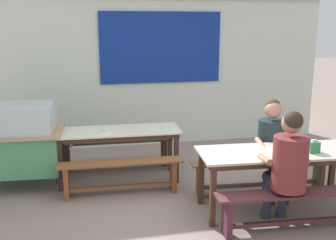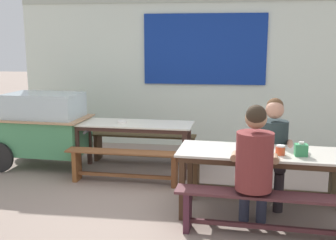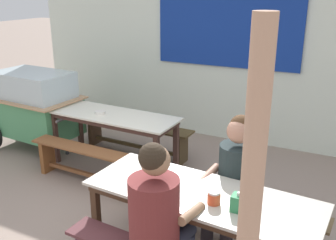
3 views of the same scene
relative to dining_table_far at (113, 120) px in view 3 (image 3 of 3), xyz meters
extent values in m
plane|color=gray|center=(0.78, -1.23, -0.65)|extent=(40.00, 40.00, 0.00)
cube|color=silver|center=(0.78, 1.69, 0.63)|extent=(6.39, 0.12, 2.56)
cube|color=navy|center=(0.94, 1.60, 1.11)|extent=(2.15, 0.03, 1.23)
cube|color=silver|center=(0.00, 0.00, 0.07)|extent=(1.74, 0.67, 0.02)
cube|color=#442C25|center=(0.00, 0.00, 0.03)|extent=(1.66, 0.61, 0.06)
cube|color=#442C25|center=(0.79, 0.22, -0.33)|extent=(0.06, 0.06, 0.65)
cube|color=#442C25|center=(0.77, -0.27, -0.33)|extent=(0.06, 0.06, 0.65)
cube|color=#442C25|center=(-0.77, 0.27, -0.33)|extent=(0.06, 0.06, 0.65)
cube|color=#442C25|center=(-0.79, -0.22, -0.33)|extent=(0.06, 0.06, 0.65)
cube|color=beige|center=(1.75, -1.33, 0.07)|extent=(1.92, 0.82, 0.02)
cube|color=#442C1C|center=(1.75, -1.33, 0.02)|extent=(1.84, 0.76, 0.06)
cube|color=#442C1C|center=(0.91, -0.99, -0.33)|extent=(0.06, 0.06, 0.65)
cube|color=#442C1C|center=(0.87, -1.56, -0.33)|extent=(0.06, 0.06, 0.65)
cube|color=#4D3D21|center=(0.02, 0.51, -0.22)|extent=(1.72, 0.35, 0.03)
cube|color=#463621|center=(0.75, 0.49, -0.44)|extent=(0.07, 0.25, 0.42)
cube|color=#4D3524|center=(-0.72, 0.54, -0.44)|extent=(0.07, 0.25, 0.42)
cube|color=#4D3D21|center=(0.02, 0.51, -0.55)|extent=(1.44, 0.09, 0.04)
cube|color=brown|center=(-0.02, -0.51, -0.22)|extent=(1.62, 0.30, 0.02)
cube|color=brown|center=(0.67, -0.54, -0.44)|extent=(0.07, 0.21, 0.42)
cube|color=brown|center=(-0.70, -0.49, -0.44)|extent=(0.07, 0.21, 0.42)
cube|color=brown|center=(-0.02, -0.51, -0.55)|extent=(1.33, 0.09, 0.04)
cube|color=brown|center=(1.78, -0.82, -0.22)|extent=(1.88, 0.38, 0.02)
cube|color=brown|center=(0.97, -0.77, -0.44)|extent=(0.07, 0.22, 0.43)
cube|color=brown|center=(1.78, -0.82, -0.55)|extent=(1.59, 0.15, 0.04)
cube|color=#468D5B|center=(-1.39, 0.07, -0.17)|extent=(1.25, 0.82, 0.52)
cube|color=silver|center=(-1.39, 0.07, 0.29)|extent=(1.12, 0.74, 0.39)
cube|color=tan|center=(-1.39, 0.07, 0.10)|extent=(1.33, 0.91, 0.02)
cylinder|color=black|center=(-1.91, 0.51, -0.43)|extent=(0.45, 0.08, 0.45)
cylinder|color=#333333|center=(-0.84, 0.03, -0.54)|extent=(0.05, 0.05, 0.22)
cylinder|color=#3F3F3F|center=(-0.61, 0.02, -0.01)|extent=(0.08, 0.75, 0.04)
cylinder|color=#2B2428|center=(1.75, -1.18, -0.43)|extent=(0.11, 0.11, 0.45)
cylinder|color=#2B2428|center=(1.77, -1.00, -0.16)|extent=(0.18, 0.42, 0.13)
cylinder|color=#2B2428|center=(1.95, -1.02, -0.16)|extent=(0.18, 0.42, 0.13)
cylinder|color=#202B2C|center=(1.89, -0.83, 0.08)|extent=(0.34, 0.34, 0.49)
sphere|color=tan|center=(1.89, -0.85, 0.46)|extent=(0.21, 0.21, 0.21)
sphere|color=#4C331E|center=(1.89, -0.82, 0.50)|extent=(0.20, 0.20, 0.20)
cylinder|color=tan|center=(1.68, -0.98, 0.06)|extent=(0.11, 0.31, 0.10)
cylinder|color=tan|center=(2.05, -1.03, 0.06)|extent=(0.11, 0.31, 0.11)
cylinder|color=#2D3145|center=(1.70, -1.68, -0.16)|extent=(0.16, 0.38, 0.13)
cylinder|color=#2D3145|center=(1.52, -1.66, -0.16)|extent=(0.16, 0.38, 0.13)
cylinder|color=maroon|center=(1.59, -1.84, 0.12)|extent=(0.36, 0.36, 0.57)
sphere|color=#987051|center=(1.60, -1.82, 0.53)|extent=(0.21, 0.21, 0.21)
sphere|color=#2D2319|center=(1.59, -1.85, 0.57)|extent=(0.19, 0.19, 0.19)
cylinder|color=#987051|center=(1.81, -1.68, 0.10)|extent=(0.10, 0.31, 0.10)
cylinder|color=#987051|center=(1.41, -1.64, 0.10)|extent=(0.10, 0.31, 0.10)
cube|color=#30854F|center=(2.09, -1.46, 0.14)|extent=(0.13, 0.10, 0.13)
cube|color=white|center=(2.09, -1.46, 0.22)|extent=(0.05, 0.03, 0.02)
cylinder|color=#D54C29|center=(1.89, -1.44, 0.12)|extent=(0.10, 0.10, 0.09)
cylinder|color=white|center=(1.89, -1.44, 0.17)|extent=(0.09, 0.09, 0.02)
cylinder|color=silver|center=(-0.16, -0.05, 0.10)|extent=(0.14, 0.14, 0.04)
camera|label=1|loc=(-0.44, -5.32, 1.50)|focal=42.35mm
camera|label=2|loc=(1.28, -5.68, 1.25)|focal=43.53mm
camera|label=3|loc=(2.72, -3.88, 1.63)|focal=41.51mm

